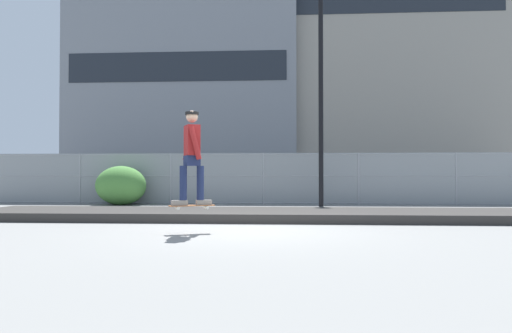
{
  "coord_description": "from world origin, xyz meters",
  "views": [
    {
      "loc": [
        0.98,
        -9.19,
        1.01
      ],
      "look_at": [
        -0.03,
        5.38,
        1.3
      ],
      "focal_mm": 35.19,
      "sensor_mm": 36.0,
      "label": 1
    }
  ],
  "objects_px": {
    "skateboard": "(192,206)",
    "parked_car_mid": "(307,181)",
    "parked_car_near": "(175,181)",
    "skater": "(192,152)",
    "street_lamp": "(321,71)",
    "shrub_left": "(121,185)",
    "parked_car_far": "(444,181)"
  },
  "relations": [
    {
      "from": "skateboard",
      "to": "parked_car_mid",
      "type": "distance_m",
      "value": 11.66
    },
    {
      "from": "parked_car_near",
      "to": "parked_car_mid",
      "type": "distance_m",
      "value": 5.42
    },
    {
      "from": "skater",
      "to": "street_lamp",
      "type": "relative_size",
      "value": 0.23
    },
    {
      "from": "skater",
      "to": "parked_car_mid",
      "type": "distance_m",
      "value": 11.67
    },
    {
      "from": "skater",
      "to": "shrub_left",
      "type": "height_order",
      "value": "skater"
    },
    {
      "from": "parked_car_far",
      "to": "parked_car_mid",
      "type": "bearing_deg",
      "value": -176.26
    },
    {
      "from": "skateboard",
      "to": "parked_car_mid",
      "type": "relative_size",
      "value": 0.18
    },
    {
      "from": "parked_car_near",
      "to": "skater",
      "type": "bearing_deg",
      "value": -75.54
    },
    {
      "from": "skateboard",
      "to": "shrub_left",
      "type": "bearing_deg",
      "value": 116.4
    },
    {
      "from": "shrub_left",
      "to": "parked_car_far",
      "type": "bearing_deg",
      "value": 15.14
    },
    {
      "from": "skater",
      "to": "parked_car_far",
      "type": "relative_size",
      "value": 0.37
    },
    {
      "from": "parked_car_far",
      "to": "skateboard",
      "type": "bearing_deg",
      "value": -123.86
    },
    {
      "from": "parked_car_mid",
      "to": "parked_car_far",
      "type": "bearing_deg",
      "value": 3.74
    },
    {
      "from": "skateboard",
      "to": "street_lamp",
      "type": "distance_m",
      "value": 9.47
    },
    {
      "from": "skateboard",
      "to": "shrub_left",
      "type": "xyz_separation_m",
      "value": [
        -4.21,
        8.49,
        0.2
      ]
    },
    {
      "from": "street_lamp",
      "to": "parked_car_far",
      "type": "xyz_separation_m",
      "value": [
        5.12,
        3.67,
        -3.71
      ]
    },
    {
      "from": "skateboard",
      "to": "street_lamp",
      "type": "height_order",
      "value": "street_lamp"
    },
    {
      "from": "street_lamp",
      "to": "shrub_left",
      "type": "height_order",
      "value": "street_lamp"
    },
    {
      "from": "skater",
      "to": "parked_car_mid",
      "type": "height_order",
      "value": "skater"
    },
    {
      "from": "parked_car_far",
      "to": "shrub_left",
      "type": "height_order",
      "value": "parked_car_far"
    },
    {
      "from": "skateboard",
      "to": "skater",
      "type": "xyz_separation_m",
      "value": [
        -0.0,
        -0.0,
        0.96
      ]
    },
    {
      "from": "skateboard",
      "to": "parked_car_mid",
      "type": "bearing_deg",
      "value": 78.12
    },
    {
      "from": "shrub_left",
      "to": "parked_car_mid",
      "type": "bearing_deg",
      "value": 23.79
    },
    {
      "from": "skater",
      "to": "shrub_left",
      "type": "bearing_deg",
      "value": 116.4
    },
    {
      "from": "parked_car_near",
      "to": "skateboard",
      "type": "bearing_deg",
      "value": -75.54
    },
    {
      "from": "street_lamp",
      "to": "parked_car_mid",
      "type": "xyz_separation_m",
      "value": [
        -0.37,
        3.31,
        -3.71
      ]
    },
    {
      "from": "parked_car_mid",
      "to": "parked_car_far",
      "type": "relative_size",
      "value": 0.98
    },
    {
      "from": "parked_car_near",
      "to": "parked_car_far",
      "type": "relative_size",
      "value": 1.0
    },
    {
      "from": "skater",
      "to": "street_lamp",
      "type": "height_order",
      "value": "street_lamp"
    },
    {
      "from": "parked_car_far",
      "to": "parked_car_near",
      "type": "bearing_deg",
      "value": -179.65
    },
    {
      "from": "parked_car_near",
      "to": "shrub_left",
      "type": "height_order",
      "value": "parked_car_near"
    },
    {
      "from": "parked_car_far",
      "to": "shrub_left",
      "type": "relative_size",
      "value": 2.53
    }
  ]
}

